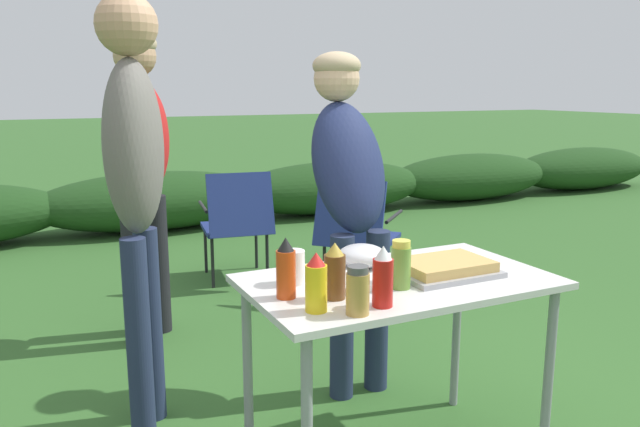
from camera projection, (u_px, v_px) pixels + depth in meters
The scene contains 17 objects.
shrub_hedge at pixel (156, 201), 6.32m from camera, with size 14.40×0.90×0.59m.
folding_table at pixel (398, 299), 2.27m from camera, with size 1.10×0.64×0.74m.
food_tray at pixel (444, 268), 2.29m from camera, with size 0.37×0.26×0.06m.
plate_stack at pixel (349, 282), 2.17m from camera, with size 0.22×0.22×0.02m, color white.
mixing_bowl at pixel (362, 256), 2.40m from camera, with size 0.19×0.19×0.09m, color silver.
paper_cup_stack at pixel (293, 267), 2.18m from camera, with size 0.08×0.08×0.12m, color white.
relish_jar at pixel (401, 265), 2.13m from camera, with size 0.07×0.07×0.17m.
hot_sauce_bottle at pixel (286, 269), 2.03m from camera, with size 0.06×0.06×0.20m.
spice_jar at pixel (358, 291), 1.88m from camera, with size 0.07×0.07×0.15m.
ketchup_bottle at pixel (383, 278), 1.95m from camera, with size 0.07×0.07×0.20m.
beer_bottle at pixel (335, 272), 2.02m from camera, with size 0.07×0.07×0.19m.
mustard_bottle at pixel (316, 283), 1.91m from camera, with size 0.07×0.07×0.19m.
standing_person_in_navy_coat at pixel (349, 181), 2.87m from camera, with size 0.36×0.47×1.58m.
standing_person_in_dark_puffer at pixel (135, 171), 2.44m from camera, with size 0.34×0.38×1.77m.
standing_person_in_gray_fleece at pixel (140, 154), 3.41m from camera, with size 0.47×0.46×1.71m.
camp_chair_green_behind_table at pixel (357, 230), 4.22m from camera, with size 0.74×0.74×0.83m.
camp_chair_near_hedge at pixel (237, 220), 4.56m from camera, with size 0.55×0.65×0.83m.
Camera 1 is at (-1.20, -1.83, 1.42)m, focal length 35.00 mm.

